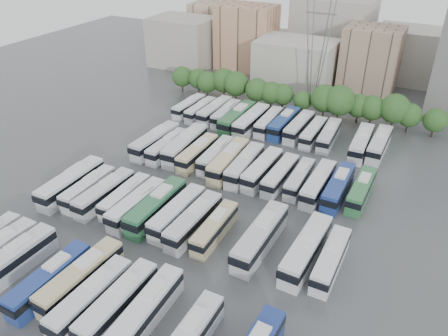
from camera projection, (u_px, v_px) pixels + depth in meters
The scene contains 48 objects.
ground at pixel (206, 205), 70.01m from camera, with size 220.00×220.00×0.00m, color #424447.
tree_line at pixel (296, 95), 99.94m from camera, with size 65.31×7.98×8.52m.
city_buildings at pixel (305, 45), 124.11m from camera, with size 102.00×35.00×20.00m.
electricity_pylon at pixel (320, 25), 98.15m from camera, with size 9.00×6.91×33.83m.
bus_r0_s2 at pixel (12, 261), 55.91m from camera, with size 3.21×12.89×4.02m.
bus_r0_s4 at pixel (50, 280), 53.24m from camera, with size 2.89×12.23×3.82m.
bus_r0_s5 at pixel (81, 277), 53.50m from camera, with size 3.40×12.80×3.98m.
bus_r0_s6 at pixel (91, 298), 50.75m from camera, with size 3.14×12.28×3.82m.
bus_r0_s7 at pixel (118, 303), 50.11m from camera, with size 2.92×12.33×3.85m.
bus_r0_s8 at pixel (147, 309), 49.28m from camera, with size 2.92×12.21×3.81m.
bus_r1_s0 at pixel (71, 183), 71.89m from camera, with size 3.11×13.47×4.22m.
bus_r1_s1 at pixel (88, 188), 71.03m from camera, with size 2.66×11.39×3.56m.
bus_r1_s2 at pixel (104, 193), 69.63m from camera, with size 3.00×12.20×3.81m.
bus_r1_s3 at pixel (125, 196), 69.09m from camera, with size 2.59×11.05×3.46m.
bus_r1_s4 at pixel (137, 204), 66.95m from camera, with size 2.91×12.20×3.81m.
bus_r1_s5 at pixel (156, 206), 66.20m from camera, with size 2.89×13.20×4.14m.
bus_r1_s6 at pixel (177, 213), 65.08m from camera, with size 2.99×12.37×3.86m.
bus_r1_s7 at pixel (194, 221), 63.32m from camera, with size 3.09×12.50×3.90m.
bus_r1_s8 at pixel (215, 228), 62.23m from camera, with size 2.51×11.05×3.46m.
bus_r1_s10 at pixel (260, 237), 59.98m from camera, with size 3.28×13.58×4.24m.
bus_r1_s12 at pixel (306, 249), 57.77m from camera, with size 3.51×13.37×4.16m.
bus_r1_s13 at pixel (331, 259), 56.50m from camera, with size 2.58×11.49×3.60m.
bus_r2_s1 at pixel (155, 141), 85.21m from camera, with size 3.35×13.08×4.07m.
bus_r2_s2 at pixel (168, 146), 83.67m from camera, with size 2.61×11.68×3.66m.
bus_r2_s3 at pixel (185, 145), 83.42m from camera, with size 3.56×13.76×4.28m.
bus_r2_s4 at pixel (197, 153), 81.32m from camera, with size 2.67×11.92×3.74m.
bus_r2_s5 at pixel (216, 155), 80.57m from camera, with size 3.00×11.76×3.66m.
bus_r2_s6 at pixel (229, 160), 78.40m from camera, with size 3.41×13.31×4.14m.
bus_r2_s7 at pixel (245, 165), 77.18m from camera, with size 3.18×12.72×3.97m.
bus_r2_s8 at pixel (262, 169), 76.02m from camera, with size 3.16×12.41×3.86m.
bus_r2_s9 at pixel (280, 175), 74.56m from camera, with size 2.90×11.70×3.65m.
bus_r2_s10 at pixel (299, 179), 73.76m from camera, with size 2.51×10.91×3.41m.
bus_r2_s11 at pixel (318, 184), 71.99m from camera, with size 2.91×12.36×3.86m.
bus_r2_s12 at pixel (338, 187), 71.07m from camera, with size 2.77×12.46×3.91m.
bus_r2_s13 at pixel (361, 190), 70.56m from camera, with size 2.75×11.53×3.60m.
bus_r3_s0 at pixel (189, 106), 101.14m from camera, with size 2.93×10.98×3.41m.
bus_r3_s1 at pixel (201, 110), 99.45m from camera, with size 2.64×10.86×3.39m.
bus_r3_s2 at pixel (215, 111), 98.41m from camera, with size 2.96×12.27×3.83m.
bus_r3_s3 at pixel (226, 114), 97.11m from camera, with size 2.87×11.63×3.63m.
bus_r3_s4 at pixel (237, 118), 94.36m from camera, with size 3.09×13.63×4.27m.
bus_r3_s5 at pixel (251, 121), 93.16m from camera, with size 3.14×13.33×4.17m.
bus_r3_s6 at pixel (269, 122), 93.31m from camera, with size 2.72×11.64×3.64m.
bus_r3_s7 at pixel (284, 123), 92.44m from camera, with size 3.13×12.67×3.95m.
bus_r3_s8 at pixel (299, 127), 91.03m from camera, with size 3.06×12.26×3.82m.
bus_r3_s9 at pixel (313, 132), 88.94m from camera, with size 2.69×11.43×3.57m.
bus_r3_s10 at pixel (329, 135), 87.78m from camera, with size 3.01×11.80×3.67m.
bus_r3_s12 at pixel (361, 143), 84.51m from camera, with size 3.08×12.83×4.01m.
bus_r3_s13 at pixel (379, 144), 84.19m from camera, with size 2.94×12.49×3.90m.
Camera 1 is at (28.46, -49.79, 40.68)m, focal length 35.00 mm.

